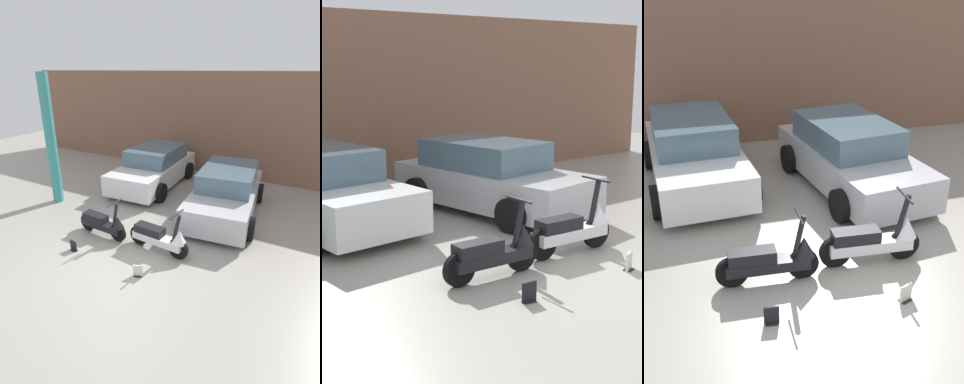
{
  "view_description": "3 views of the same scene",
  "coord_description": "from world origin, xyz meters",
  "views": [
    {
      "loc": [
        3.6,
        -4.32,
        4.02
      ],
      "look_at": [
        -0.37,
        2.65,
        0.72
      ],
      "focal_mm": 28.0,
      "sensor_mm": 36.0,
      "label": 1
    },
    {
      "loc": [
        -5.8,
        -4.95,
        2.87
      ],
      "look_at": [
        -0.07,
        2.33,
        0.8
      ],
      "focal_mm": 55.0,
      "sensor_mm": 36.0,
      "label": 2
    },
    {
      "loc": [
        -2.12,
        -4.86,
        4.17
      ],
      "look_at": [
        -0.09,
        2.43,
        0.61
      ],
      "focal_mm": 45.0,
      "sensor_mm": 36.0,
      "label": 3
    }
  ],
  "objects": [
    {
      "name": "ground_plane",
      "position": [
        0.0,
        0.0,
        0.0
      ],
      "size": [
        28.0,
        28.0,
        0.0
      ],
      "primitive_type": "plane",
      "color": "#9E998E"
    },
    {
      "name": "placard_near_left_scooter",
      "position": [
        -1.21,
        -0.04,
        0.11
      ],
      "size": [
        0.2,
        0.14,
        0.26
      ],
      "rotation": [
        0.0,
        0.0,
        -0.12
      ],
      "color": "black",
      "rests_on": "ground_plane"
    },
    {
      "name": "placard_near_right_scooter",
      "position": [
        0.66,
        -0.08,
        0.11
      ],
      "size": [
        0.2,
        0.17,
        0.26
      ],
      "rotation": [
        0.0,
        0.0,
        0.37
      ],
      "color": "black",
      "rests_on": "ground_plane"
    },
    {
      "name": "scooter_front_right",
      "position": [
        0.62,
        0.94,
        0.4
      ],
      "size": [
        1.6,
        0.58,
        1.12
      ],
      "rotation": [
        0.0,
        0.0,
        -0.06
      ],
      "color": "black",
      "rests_on": "ground_plane"
    },
    {
      "name": "wall_back",
      "position": [
        0.0,
        7.08,
        1.98
      ],
      "size": [
        19.6,
        0.12,
        3.96
      ],
      "primitive_type": "cube",
      "color": "#845B47",
      "rests_on": "ground_plane"
    },
    {
      "name": "car_rear_center",
      "position": [
        1.26,
        3.74,
        0.66
      ],
      "size": [
        2.35,
        4.22,
        1.37
      ],
      "rotation": [
        0.0,
        0.0,
        -1.44
      ],
      "color": "#B7B7BC",
      "rests_on": "ground_plane"
    },
    {
      "name": "scooter_front_left",
      "position": [
        -1.0,
        0.86,
        0.37
      ],
      "size": [
        1.5,
        0.54,
        1.05
      ],
      "rotation": [
        0.0,
        0.0,
        -0.05
      ],
      "color": "black",
      "rests_on": "ground_plane"
    }
  ]
}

